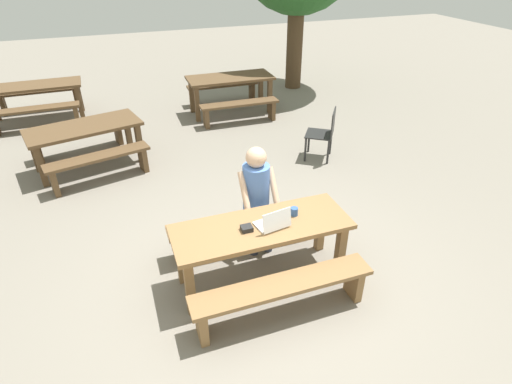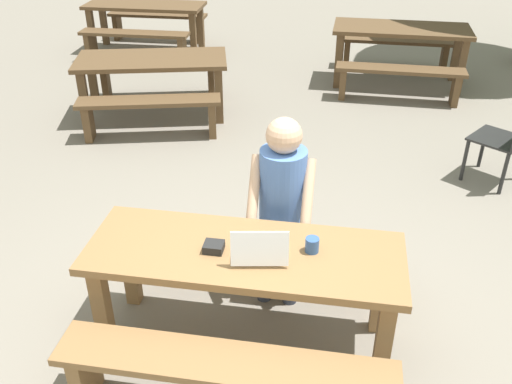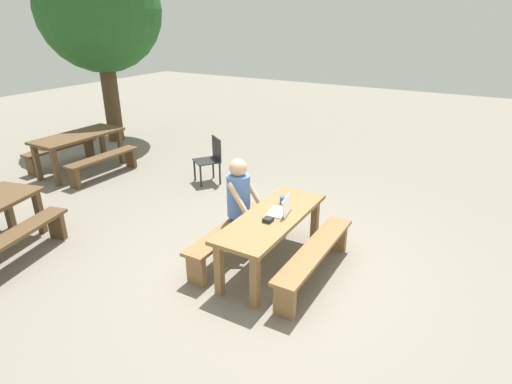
% 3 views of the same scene
% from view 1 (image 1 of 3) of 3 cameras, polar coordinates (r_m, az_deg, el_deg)
% --- Properties ---
extents(ground_plane, '(30.00, 30.00, 0.00)m').
position_cam_1_polar(ground_plane, '(4.72, 0.73, -11.60)').
color(ground_plane, gray).
extents(picnic_table_front, '(1.87, 0.67, 0.71)m').
position_cam_1_polar(picnic_table_front, '(4.33, 0.78, -5.83)').
color(picnic_table_front, olive).
rests_on(picnic_table_front, ground).
extents(bench_near, '(1.82, 0.30, 0.43)m').
position_cam_1_polar(bench_near, '(4.10, 3.71, -13.50)').
color(bench_near, olive).
rests_on(bench_near, ground).
extents(bench_far, '(1.82, 0.30, 0.43)m').
position_cam_1_polar(bench_far, '(4.94, -1.63, -4.42)').
color(bench_far, olive).
rests_on(bench_far, ground).
extents(laptop, '(0.36, 0.30, 0.23)m').
position_cam_1_polar(laptop, '(4.21, 2.40, -4.20)').
color(laptop, white).
rests_on(laptop, picnic_table_front).
extents(small_pouch, '(0.11, 0.10, 0.05)m').
position_cam_1_polar(small_pouch, '(4.18, -1.30, -5.04)').
color(small_pouch, black).
rests_on(small_pouch, picnic_table_front).
extents(coffee_mug, '(0.08, 0.08, 0.09)m').
position_cam_1_polar(coffee_mug, '(4.40, 5.31, -2.70)').
color(coffee_mug, '#335693').
rests_on(coffee_mug, picnic_table_front).
extents(person_seated, '(0.42, 0.41, 1.31)m').
position_cam_1_polar(person_seated, '(4.71, 0.15, 0.04)').
color(person_seated, '#333847').
rests_on(person_seated, ground).
extents(plastic_chair, '(0.61, 0.61, 0.87)m').
position_cam_1_polar(plastic_chair, '(7.05, 9.40, 8.09)').
color(plastic_chair, '#262626').
rests_on(plastic_chair, ground).
extents(picnic_table_mid, '(1.79, 0.80, 0.78)m').
position_cam_1_polar(picnic_table_mid, '(8.99, -3.59, 14.87)').
color(picnic_table_mid, brown).
rests_on(picnic_table_mid, ground).
extents(bench_mid_south, '(1.60, 0.32, 0.44)m').
position_cam_1_polar(bench_mid_south, '(8.50, -2.27, 11.55)').
color(bench_mid_south, brown).
rests_on(bench_mid_south, ground).
extents(bench_mid_north, '(1.60, 0.32, 0.44)m').
position_cam_1_polar(bench_mid_north, '(9.70, -4.63, 14.04)').
color(bench_mid_north, brown).
rests_on(bench_mid_north, ground).
extents(picnic_table_rear, '(1.86, 1.16, 0.71)m').
position_cam_1_polar(picnic_table_rear, '(7.19, -22.62, 7.62)').
color(picnic_table_rear, brown).
rests_on(picnic_table_rear, ground).
extents(bench_rear_south, '(1.58, 0.66, 0.45)m').
position_cam_1_polar(bench_rear_south, '(6.73, -20.86, 3.84)').
color(bench_rear_south, brown).
rests_on(bench_rear_south, ground).
extents(bench_rear_north, '(1.58, 0.66, 0.45)m').
position_cam_1_polar(bench_rear_north, '(7.87, -23.34, 7.30)').
color(bench_rear_north, brown).
rests_on(bench_rear_north, ground).
extents(picnic_table_distant, '(1.85, 0.74, 0.74)m').
position_cam_1_polar(picnic_table_distant, '(9.69, -28.41, 12.23)').
color(picnic_table_distant, brown).
rests_on(picnic_table_distant, ground).
extents(bench_distant_south, '(1.66, 0.33, 0.45)m').
position_cam_1_polar(bench_distant_south, '(9.21, -28.22, 9.53)').
color(bench_distant_south, brown).
rests_on(bench_distant_south, ground).
extents(bench_distant_north, '(1.66, 0.33, 0.45)m').
position_cam_1_polar(bench_distant_north, '(10.33, -27.80, 11.74)').
color(bench_distant_north, brown).
rests_on(bench_distant_north, ground).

